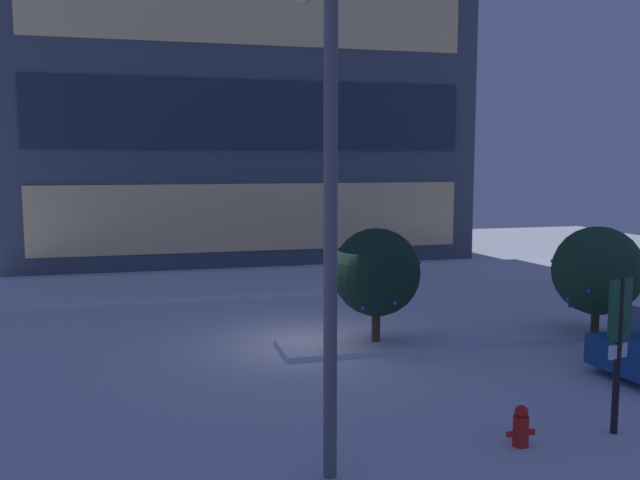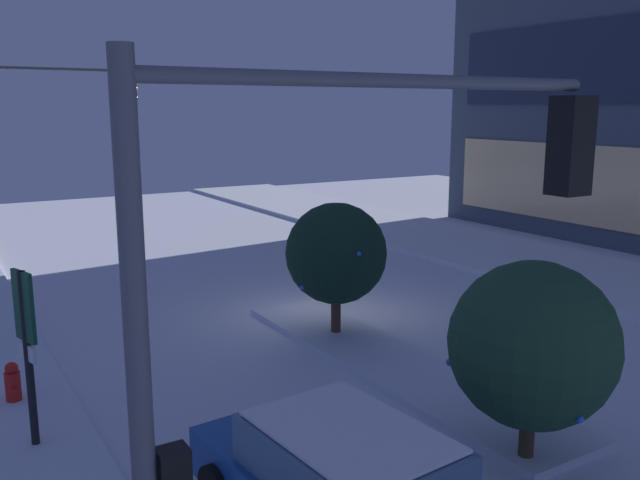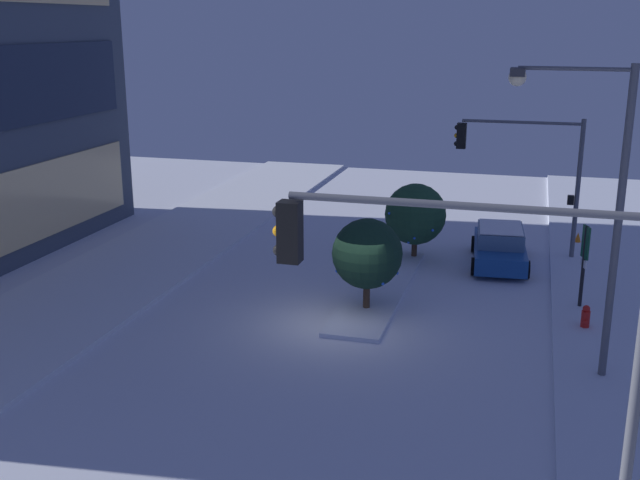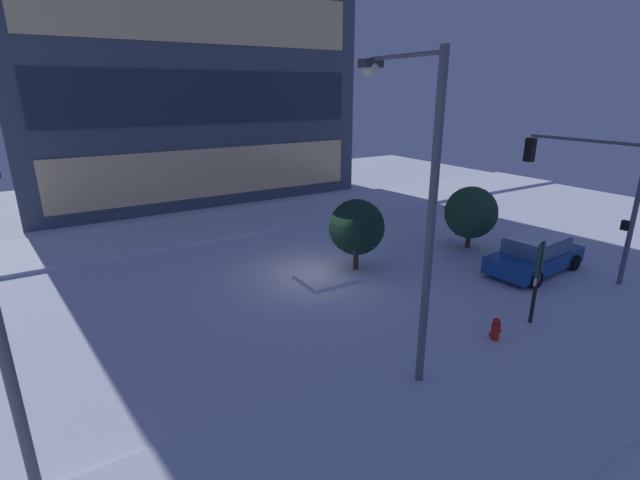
% 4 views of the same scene
% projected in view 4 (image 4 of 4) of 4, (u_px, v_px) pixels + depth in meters
% --- Properties ---
extents(ground, '(52.00, 52.00, 0.00)m').
position_uv_depth(ground, '(322.00, 274.00, 18.76)').
color(ground, silver).
extents(curb_strip_near, '(52.00, 5.20, 0.14)m').
position_uv_depth(curb_strip_near, '(512.00, 386.00, 11.55)').
color(curb_strip_near, silver).
rests_on(curb_strip_near, ground).
extents(curb_strip_far, '(52.00, 5.20, 0.14)m').
position_uv_depth(curb_strip_far, '(238.00, 222.00, 25.92)').
color(curb_strip_far, silver).
rests_on(curb_strip_far, ground).
extents(median_strip, '(9.00, 1.80, 0.14)m').
position_uv_depth(median_strip, '(393.00, 261.00, 19.90)').
color(median_strip, silver).
rests_on(median_strip, ground).
extents(office_tower_main, '(21.22, 12.05, 22.37)m').
position_uv_depth(office_tower_main, '(174.00, 27.00, 30.75)').
color(office_tower_main, '#424C5B').
rests_on(office_tower_main, ground).
extents(car_near, '(4.79, 2.39, 1.49)m').
position_uv_depth(car_near, '(535.00, 255.00, 18.80)').
color(car_near, '#19478C').
rests_on(car_near, ground).
extents(traffic_light_corner_near_right, '(0.32, 4.87, 5.51)m').
position_uv_depth(traffic_light_corner_near_right, '(585.00, 179.00, 17.88)').
color(traffic_light_corner_near_right, '#565960').
rests_on(traffic_light_corner_near_right, ground).
extents(street_lamp_arched, '(0.57, 2.97, 8.05)m').
position_uv_depth(street_lamp_arched, '(412.00, 177.00, 10.78)').
color(street_lamp_arched, '#565960').
rests_on(street_lamp_arched, ground).
extents(fire_hydrant, '(0.48, 0.26, 0.83)m').
position_uv_depth(fire_hydrant, '(495.00, 331.00, 13.51)').
color(fire_hydrant, red).
rests_on(fire_hydrant, ground).
extents(parking_info_sign, '(0.54, 0.22, 2.80)m').
position_uv_depth(parking_info_sign, '(538.00, 274.00, 14.05)').
color(parking_info_sign, black).
rests_on(parking_info_sign, ground).
extents(decorated_tree_median, '(2.38, 2.38, 3.02)m').
position_uv_depth(decorated_tree_median, '(471.00, 213.00, 20.94)').
color(decorated_tree_median, '#473323').
rests_on(decorated_tree_median, ground).
extents(decorated_tree_left_of_median, '(2.28, 2.26, 3.06)m').
position_uv_depth(decorated_tree_left_of_median, '(357.00, 227.00, 18.32)').
color(decorated_tree_left_of_median, '#473323').
rests_on(decorated_tree_left_of_median, ground).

